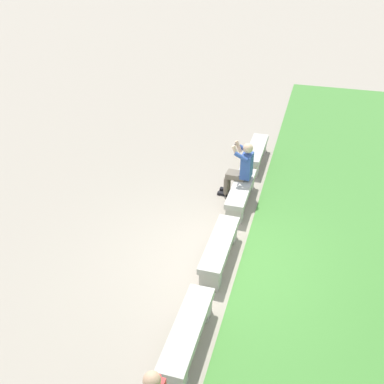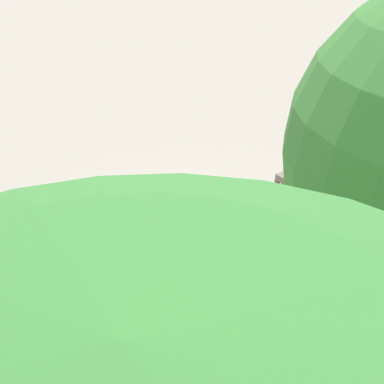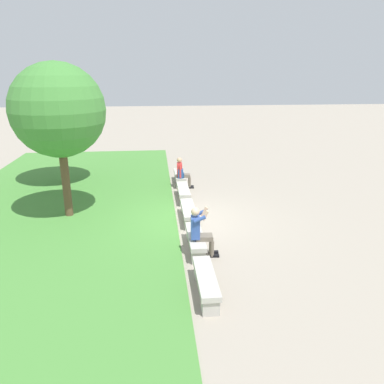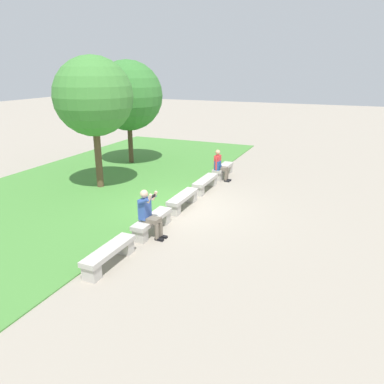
{
  "view_description": "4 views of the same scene",
  "coord_description": "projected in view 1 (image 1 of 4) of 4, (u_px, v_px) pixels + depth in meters",
  "views": [
    {
      "loc": [
        6.32,
        1.3,
        5.36
      ],
      "look_at": [
        -0.54,
        -0.68,
        1.05
      ],
      "focal_mm": 42.0,
      "sensor_mm": 36.0,
      "label": 1
    },
    {
      "loc": [
        4.82,
        5.19,
        5.15
      ],
      "look_at": [
        -0.43,
        -0.72,
        0.73
      ],
      "focal_mm": 50.0,
      "sensor_mm": 36.0,
      "label": 2
    },
    {
      "loc": [
        -10.97,
        0.98,
        4.56
      ],
      "look_at": [
        -0.02,
        -0.11,
        0.96
      ],
      "focal_mm": 35.0,
      "sensor_mm": 36.0,
      "label": 3
    },
    {
      "loc": [
        -10.47,
        -4.81,
        4.37
      ],
      "look_at": [
        -0.48,
        -0.53,
        0.76
      ],
      "focal_mm": 35.0,
      "sensor_mm": 36.0,
      "label": 4
    }
  ],
  "objects": [
    {
      "name": "bench_far",
      "position": [
        187.0,
        334.0,
        6.44
      ],
      "size": [
        1.69,
        0.4,
        0.45
      ],
      "color": "#B7B2A8",
      "rests_on": "ground"
    },
    {
      "name": "bench_main",
      "position": [
        256.0,
        152.0,
        11.49
      ],
      "size": [
        1.69,
        0.4,
        0.45
      ],
      "color": "#B7B2A8",
      "rests_on": "ground"
    },
    {
      "name": "bench_near",
      "position": [
        241.0,
        192.0,
        9.81
      ],
      "size": [
        1.69,
        0.4,
        0.45
      ],
      "color": "#B7B2A8",
      "rests_on": "ground"
    },
    {
      "name": "person_photographer",
      "position": [
        241.0,
        167.0,
        9.86
      ],
      "size": [
        0.49,
        0.74,
        1.32
      ],
      "color": "black",
      "rests_on": "ground"
    },
    {
      "name": "bench_mid",
      "position": [
        220.0,
        248.0,
        8.12
      ],
      "size": [
        1.69,
        0.4,
        0.45
      ],
      "color": "#B7B2A8",
      "rests_on": "ground"
    },
    {
      "name": "ground_plane",
      "position": [
        219.0,
        261.0,
        8.27
      ],
      "size": [
        80.0,
        80.0,
        0.0
      ],
      "primitive_type": "plane",
      "color": "gray"
    }
  ]
}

